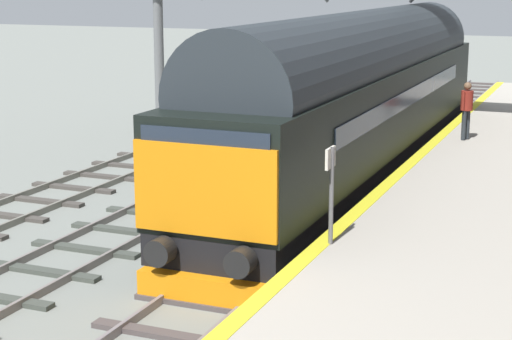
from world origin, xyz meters
TOP-DOWN VIEW (x-y plane):
  - ground_plane at (0.00, 0.00)m, footprint 140.00×140.00m
  - track_main at (0.00, -0.00)m, footprint 2.50×60.00m
  - track_adjacent_west at (-3.57, 0.00)m, footprint 2.50×60.00m
  - track_adjacent_far_west at (-6.84, 0.00)m, footprint 2.50×60.00m
  - station_platform at (3.60, 0.00)m, footprint 4.00×44.00m
  - diesel_locomotive at (0.00, 5.10)m, footprint 2.74×19.85m
  - platform_number_sign at (1.88, -3.53)m, footprint 0.10×0.44m
  - waiting_passenger at (2.49, 7.34)m, footprint 0.44×0.48m

SIDE VIEW (x-z plane):
  - ground_plane at x=0.00m, z-range 0.00..0.00m
  - track_main at x=0.00m, z-range -0.02..0.13m
  - track_adjacent_west at x=-3.57m, z-range -0.02..0.13m
  - track_adjacent_far_west at x=-6.84m, z-range -0.02..0.13m
  - station_platform at x=3.60m, z-range 0.00..1.01m
  - waiting_passenger at x=2.49m, z-range 1.17..2.81m
  - platform_number_sign at x=1.88m, z-range 1.30..2.99m
  - diesel_locomotive at x=0.00m, z-range 0.15..4.83m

